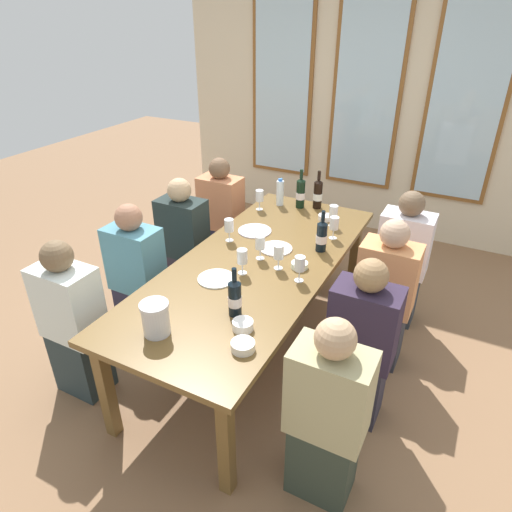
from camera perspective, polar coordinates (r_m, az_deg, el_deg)
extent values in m
plane|color=#886344|center=(3.52, 0.04, -11.24)|extent=(12.00, 12.00, 0.00)
cube|color=beige|center=(5.10, 13.85, 18.99)|extent=(4.19, 0.06, 2.90)
cube|color=brown|center=(5.37, 3.31, 20.20)|extent=(0.72, 0.03, 1.88)
cube|color=silver|center=(5.35, 3.24, 20.18)|extent=(0.64, 0.01, 1.80)
cube|color=brown|center=(5.06, 13.71, 18.92)|extent=(0.72, 0.03, 1.88)
cube|color=silver|center=(5.04, 13.66, 18.90)|extent=(0.64, 0.01, 1.80)
cube|color=brown|center=(4.91, 24.87, 16.87)|extent=(0.72, 0.03, 1.88)
cube|color=silver|center=(4.90, 24.85, 16.84)|extent=(0.64, 0.01, 1.80)
cube|color=brown|center=(3.11, 0.05, -1.08)|extent=(0.99, 2.39, 0.04)
cube|color=brown|center=(2.84, -18.35, -15.69)|extent=(0.07, 0.07, 0.70)
cube|color=brown|center=(2.47, -3.78, -22.61)|extent=(0.07, 0.07, 0.70)
cube|color=brown|center=(4.31, 2.06, 2.46)|extent=(0.07, 0.07, 0.70)
cube|color=brown|center=(4.07, 12.28, 0.06)|extent=(0.07, 0.07, 0.70)
cylinder|color=white|center=(2.91, -5.03, -2.86)|extent=(0.24, 0.24, 0.01)
cylinder|color=white|center=(3.26, 2.52, 0.97)|extent=(0.24, 0.24, 0.01)
cylinder|color=white|center=(3.51, -0.16, 3.19)|extent=(0.26, 0.26, 0.01)
cylinder|color=silver|center=(2.47, -12.51, -7.88)|extent=(0.14, 0.14, 0.17)
cylinder|color=silver|center=(2.42, -12.75, -6.08)|extent=(0.16, 0.16, 0.02)
cylinder|color=black|center=(3.23, 8.25, 2.33)|extent=(0.07, 0.07, 0.21)
cone|color=black|center=(3.18, 8.40, 4.18)|extent=(0.07, 0.07, 0.02)
cylinder|color=black|center=(3.16, 8.46, 5.00)|extent=(0.03, 0.03, 0.08)
cylinder|color=silver|center=(3.23, 8.24, 2.16)|extent=(0.08, 0.08, 0.06)
cylinder|color=black|center=(2.54, -2.68, -5.47)|extent=(0.08, 0.07, 0.20)
cone|color=black|center=(2.48, -2.74, -3.31)|extent=(0.08, 0.07, 0.02)
cylinder|color=black|center=(2.45, -2.77, -2.33)|extent=(0.03, 0.03, 0.08)
cylinder|color=white|center=(2.55, -2.68, -5.66)|extent=(0.08, 0.08, 0.06)
cylinder|color=black|center=(3.93, 5.62, 7.75)|extent=(0.08, 0.08, 0.24)
cone|color=black|center=(3.88, 5.72, 9.55)|extent=(0.08, 0.08, 0.02)
cylinder|color=black|center=(3.87, 5.75, 10.24)|extent=(0.03, 0.03, 0.08)
cylinder|color=white|center=(3.93, 5.61, 7.59)|extent=(0.08, 0.08, 0.06)
cylinder|color=black|center=(3.93, 7.78, 7.59)|extent=(0.08, 0.08, 0.23)
cone|color=black|center=(3.89, 7.91, 9.34)|extent=(0.08, 0.08, 0.02)
cylinder|color=black|center=(3.87, 7.96, 10.02)|extent=(0.03, 0.03, 0.08)
cylinder|color=white|center=(3.94, 7.77, 7.43)|extent=(0.08, 0.08, 0.06)
cylinder|color=white|center=(2.35, -1.66, -11.26)|extent=(0.13, 0.13, 0.05)
cylinder|color=white|center=(2.48, -1.67, -8.70)|extent=(0.12, 0.12, 0.05)
cylinder|color=white|center=(3.75, 8.70, 4.84)|extent=(0.11, 0.11, 0.04)
cylinder|color=white|center=(3.03, 5.51, -1.15)|extent=(0.11, 0.11, 0.04)
cylinder|color=white|center=(3.97, 3.04, 7.93)|extent=(0.06, 0.06, 0.22)
cylinder|color=blue|center=(3.92, 3.09, 9.56)|extent=(0.04, 0.04, 0.02)
cylinder|color=white|center=(3.46, 9.66, 2.25)|extent=(0.06, 0.06, 0.00)
cylinder|color=white|center=(3.44, 9.71, 2.84)|extent=(0.01, 0.01, 0.07)
cylinder|color=white|center=(3.41, 9.83, 4.12)|extent=(0.07, 0.07, 0.09)
cylinder|color=white|center=(3.66, 9.58, 3.79)|extent=(0.06, 0.06, 0.00)
cylinder|color=white|center=(3.64, 9.63, 4.35)|extent=(0.01, 0.01, 0.07)
cylinder|color=white|center=(3.61, 9.74, 5.57)|extent=(0.07, 0.07, 0.09)
cylinder|color=#590C19|center=(3.62, 9.70, 5.20)|extent=(0.06, 0.06, 0.04)
cylinder|color=white|center=(3.14, 0.50, -0.27)|extent=(0.06, 0.06, 0.00)
cylinder|color=white|center=(3.12, 0.50, 0.36)|extent=(0.01, 0.01, 0.07)
cylinder|color=white|center=(3.08, 0.51, 1.74)|extent=(0.07, 0.07, 0.09)
cylinder|color=white|center=(3.38, -3.36, 1.99)|extent=(0.06, 0.06, 0.00)
cylinder|color=white|center=(3.37, -3.38, 2.59)|extent=(0.01, 0.01, 0.07)
cylinder|color=white|center=(3.33, -3.42, 3.89)|extent=(0.07, 0.07, 0.09)
cylinder|color=white|center=(3.91, 0.44, 5.92)|extent=(0.06, 0.06, 0.00)
cylinder|color=white|center=(3.89, 0.44, 6.45)|extent=(0.01, 0.01, 0.07)
cylinder|color=white|center=(3.86, 0.44, 7.62)|extent=(0.07, 0.07, 0.09)
cylinder|color=white|center=(2.90, 5.43, -3.07)|extent=(0.06, 0.06, 0.00)
cylinder|color=white|center=(2.88, 5.46, -2.41)|extent=(0.01, 0.01, 0.07)
cylinder|color=white|center=(2.84, 5.54, -0.95)|extent=(0.07, 0.07, 0.09)
cylinder|color=beige|center=(2.86, 5.51, -1.48)|extent=(0.06, 0.06, 0.03)
cylinder|color=white|center=(2.97, -1.72, -2.13)|extent=(0.06, 0.06, 0.00)
cylinder|color=white|center=(2.95, -1.73, -1.47)|extent=(0.01, 0.01, 0.07)
cylinder|color=white|center=(2.91, -1.75, -0.03)|extent=(0.07, 0.07, 0.09)
cylinder|color=#590C19|center=(2.92, -1.75, -0.49)|extent=(0.06, 0.06, 0.04)
cylinder|color=white|center=(3.03, 2.82, -1.52)|extent=(0.06, 0.06, 0.00)
cylinder|color=white|center=(3.01, 2.84, -0.88)|extent=(0.01, 0.01, 0.07)
cylinder|color=white|center=(2.96, 2.88, 0.54)|extent=(0.07, 0.07, 0.09)
cylinder|color=#590C19|center=(2.98, 2.86, 0.03)|extent=(0.06, 0.06, 0.03)
cube|color=#29263B|center=(3.59, -14.08, -6.83)|extent=(0.32, 0.24, 0.45)
cube|color=teal|center=(3.35, -15.03, -0.37)|extent=(0.38, 0.24, 0.48)
sphere|color=#A26D51|center=(3.21, -15.77, 4.70)|extent=(0.19, 0.19, 0.19)
cube|color=#2B2936|center=(2.98, 12.41, -15.46)|extent=(0.32, 0.24, 0.45)
cube|color=#2E2237|center=(2.68, 13.46, -8.34)|extent=(0.38, 0.24, 0.48)
sphere|color=#97734C|center=(2.50, 14.31, -2.40)|extent=(0.19, 0.19, 0.19)
cube|color=#362D37|center=(3.96, -8.71, -2.54)|extent=(0.32, 0.24, 0.45)
cube|color=#222F2D|center=(3.74, -9.24, 3.53)|extent=(0.38, 0.24, 0.48)
sphere|color=tan|center=(3.61, -9.65, 8.19)|extent=(0.19, 0.19, 0.19)
cube|color=#31333C|center=(3.41, 15.16, -9.26)|extent=(0.32, 0.24, 0.45)
cube|color=#E19159|center=(3.15, 16.25, -2.59)|extent=(0.38, 0.24, 0.48)
sphere|color=tan|center=(2.99, 17.10, 2.71)|extent=(0.19, 0.19, 0.19)
cube|color=#283639|center=(3.28, -21.03, -12.18)|extent=(0.32, 0.24, 0.45)
cube|color=white|center=(3.01, -22.59, -5.45)|extent=(0.38, 0.24, 0.48)
sphere|color=brown|center=(2.85, -23.82, -0.02)|extent=(0.19, 0.19, 0.19)
cube|color=#2F392E|center=(2.60, 8.36, -23.85)|extent=(0.32, 0.24, 0.45)
cube|color=tan|center=(2.24, 9.24, -16.66)|extent=(0.38, 0.24, 0.48)
sphere|color=tan|center=(2.02, 9.98, -10.22)|extent=(0.19, 0.19, 0.19)
cube|color=#27263F|center=(4.39, -4.23, 1.09)|extent=(0.32, 0.24, 0.45)
cube|color=#D38256|center=(4.19, -4.46, 6.71)|extent=(0.38, 0.24, 0.48)
sphere|color=brown|center=(4.08, -4.64, 10.94)|extent=(0.19, 0.19, 0.19)
cube|color=#333A42|center=(3.86, 17.16, -4.60)|extent=(0.32, 0.24, 0.45)
cube|color=silver|center=(3.63, 18.22, 1.52)|extent=(0.38, 0.24, 0.48)
sphere|color=brown|center=(3.50, 19.04, 6.25)|extent=(0.19, 0.19, 0.19)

